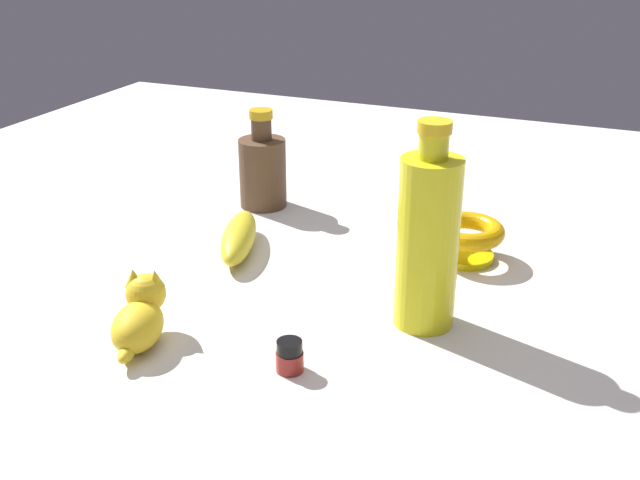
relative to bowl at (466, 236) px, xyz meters
name	(u,v)px	position (x,y,z in m)	size (l,w,h in m)	color
ground	(320,283)	(0.17, 0.16, -0.04)	(2.00, 2.00, 0.00)	silver
bowl	(466,236)	(0.00, 0.00, 0.00)	(0.11, 0.11, 0.06)	#CFC007
bottle_short	(263,169)	(0.38, -0.08, 0.03)	(0.08, 0.08, 0.17)	#513824
bottle_tall	(428,239)	(0.01, 0.21, 0.08)	(0.08, 0.08, 0.26)	yellow
nail_polish_jar	(290,356)	(0.11, 0.37, -0.02)	(0.03, 0.03, 0.04)	maroon
banana	(239,237)	(0.32, 0.11, -0.01)	(0.18, 0.05, 0.05)	gold
cat_figurine	(140,315)	(0.31, 0.39, 0.00)	(0.08, 0.12, 0.08)	yellow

